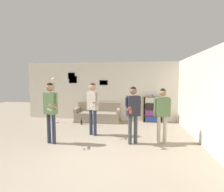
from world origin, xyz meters
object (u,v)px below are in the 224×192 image
Objects in this scene: person_watcher_holding_cup at (133,109)px; person_spectator_near_bookshelf at (162,110)px; drinking_cup at (152,95)px; person_player_foreground_center at (93,103)px; bottle_on_floor at (81,122)px; person_player_foreground_left at (51,106)px; floor_lamp at (54,92)px; couch at (98,115)px; bookshelf at (153,109)px.

person_spectator_near_bookshelf is (0.85, 0.20, -0.04)m from person_watcher_holding_cup.
person_watcher_holding_cup is at bearing -105.94° from drinking_cup.
drinking_cup is (0.81, 2.83, 0.15)m from person_watcher_holding_cup.
bottle_on_floor is at bearing 122.15° from person_player_foreground_center.
person_player_foreground_left reaches higher than person_player_foreground_center.
bottle_on_floor is (1.26, -0.17, -1.26)m from floor_lamp.
bottle_on_floor is (-3.03, 1.74, -0.89)m from person_spectator_near_bookshelf.
person_watcher_holding_cup is (2.39, 0.28, -0.08)m from person_player_foreground_left.
floor_lamp reaches higher than person_player_foreground_center.
couch is 3.54m from person_spectator_near_bookshelf.
person_spectator_near_bookshelf reaches higher than couch.
drinking_cup is at bearing 74.06° from person_watcher_holding_cup.
bookshelf is at bearing 73.44° from person_watcher_holding_cup.
person_watcher_holding_cup is 15.60× the size of drinking_cup.
person_player_foreground_left reaches higher than bookshelf.
person_spectator_near_bookshelf is at bearing -44.47° from couch.
couch is at bearing 97.54° from person_player_foreground_center.
person_watcher_holding_cup is 0.88m from person_spectator_near_bookshelf.
bookshelf is 3.18m from bottle_on_floor.
person_player_foreground_left is 1.07× the size of person_watcher_holding_cup.
bookshelf is at bearing 44.78° from person_player_foreground_center.
person_player_foreground_left is 2.46m from bottle_on_floor.
couch is 2.17m from floor_lamp.
bookshelf is 4.40m from floor_lamp.
person_spectator_near_bookshelf is at bearing -89.00° from drinking_cup.
drinking_cup is at bearing 16.55° from bottle_on_floor.
person_player_foreground_center is at bearing -134.79° from drinking_cup.
bottle_on_floor is at bearing 150.06° from person_spectator_near_bookshelf.
bottle_on_floor is (-0.82, 1.30, -1.00)m from person_player_foreground_center.
bookshelf is 3.15m from person_player_foreground_center.
person_player_foreground_left is at bearing -171.55° from person_spectator_near_bookshelf.
person_player_foreground_left is 6.49× the size of bottle_on_floor.
floor_lamp reaches higher than bottle_on_floor.
bookshelf is 10.51× the size of drinking_cup.
drinking_cup is (2.17, 2.18, 0.08)m from person_player_foreground_center.
person_player_foreground_left is at bearing -135.78° from drinking_cup.
floor_lamp reaches higher than drinking_cup.
person_spectator_near_bookshelf is (3.24, 0.48, -0.13)m from person_player_foreground_left.
person_player_foreground_center reaches higher than bottle_on_floor.
person_spectator_near_bookshelf is 2.64m from drinking_cup.
person_player_foreground_left is 2.41m from person_watcher_holding_cup.
floor_lamp is 4.71m from person_spectator_near_bookshelf.
person_spectator_near_bookshelf is (4.28, -1.91, -0.38)m from floor_lamp.
couch is 1.24× the size of person_spectator_near_bookshelf.
floor_lamp reaches higher than bookshelf.
drinking_cup is at bearing 45.21° from person_player_foreground_center.
couch is at bearing 75.22° from person_player_foreground_left.
person_watcher_holding_cup reaches higher than bookshelf.
couch is 3.18m from person_watcher_holding_cup.
floor_lamp is 2.62m from person_player_foreground_left.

